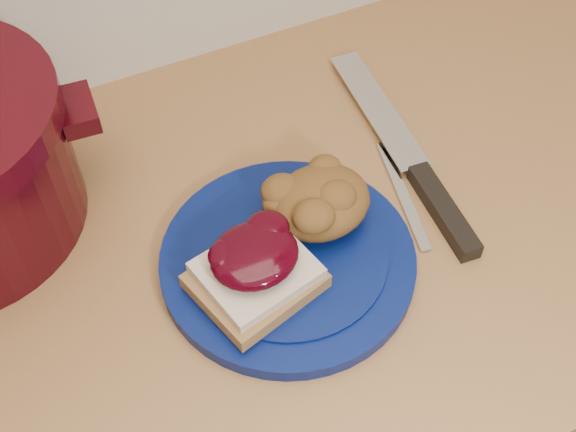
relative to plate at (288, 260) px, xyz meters
name	(u,v)px	position (x,y,z in m)	size (l,w,h in m)	color
base_cabinet	(250,432)	(-0.04, 0.04, -0.48)	(4.00, 0.60, 0.86)	beige
plate	(288,260)	(0.00, 0.00, 0.00)	(0.25, 0.25, 0.02)	#051352
sandwich	(255,269)	(-0.04, -0.02, 0.04)	(0.13, 0.12, 0.05)	olive
stuffing_mound	(321,202)	(0.05, 0.02, 0.04)	(0.10, 0.09, 0.05)	brown
chef_knife	(424,180)	(0.18, 0.03, 0.00)	(0.06, 0.33, 0.02)	black
butter_knife	(403,194)	(0.15, 0.03, -0.01)	(0.15, 0.01, 0.00)	silver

